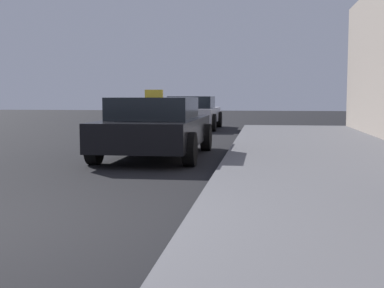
% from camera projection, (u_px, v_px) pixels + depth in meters
% --- Properties ---
extents(car_black, '(2.06, 4.33, 1.43)m').
position_uv_depth(car_black, '(156.00, 127.00, 11.09)').
color(car_black, black).
rests_on(car_black, ground_plane).
extents(car_silver, '(2.06, 4.02, 1.27)m').
position_uv_depth(car_silver, '(192.00, 112.00, 20.27)').
color(car_silver, '#B7B7BF').
rests_on(car_silver, ground_plane).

